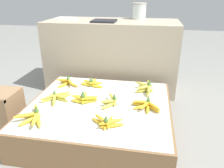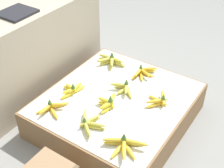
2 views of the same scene
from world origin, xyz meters
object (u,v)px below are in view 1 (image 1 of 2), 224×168
banana_bunch_middle_right (146,105)px  foam_tray_white (66,19)px  banana_bunch_front_left (33,116)px  banana_bunch_middle_midright (111,101)px  banana_bunch_front_midright (107,122)px  banana_bunch_middle_left (56,97)px  banana_bunch_middle_midleft (84,98)px  banana_bunch_back_right (147,87)px  banana_bunch_back_midleft (92,83)px  banana_bunch_back_left (67,82)px  glass_jar (139,11)px

banana_bunch_middle_right → foam_tray_white: bearing=135.2°
banana_bunch_front_left → banana_bunch_middle_midright: size_ratio=1.22×
banana_bunch_front_midright → banana_bunch_middle_left: size_ratio=1.00×
banana_bunch_middle_midleft → banana_bunch_back_right: banana_bunch_middle_midleft is taller
banana_bunch_front_left → banana_bunch_back_right: banana_bunch_back_right is taller
banana_bunch_middle_midleft → banana_bunch_back_midleft: bearing=93.5°
banana_bunch_middle_right → banana_bunch_back_left: bearing=156.7°
banana_bunch_middle_midleft → banana_bunch_back_left: (-0.25, 0.29, -0.01)m
banana_bunch_front_left → banana_bunch_middle_left: size_ratio=1.14×
banana_bunch_middle_left → banana_bunch_back_right: bearing=23.0°
banana_bunch_middle_right → banana_bunch_back_right: 0.30m
banana_bunch_middle_midleft → banana_bunch_middle_right: banana_bunch_middle_midleft is taller
banana_bunch_back_left → banana_bunch_back_midleft: 0.23m
banana_bunch_front_left → banana_bunch_back_left: 0.58m
banana_bunch_middle_left → banana_bunch_middle_midright: banana_bunch_middle_midright is taller
banana_bunch_middle_left → foam_tray_white: 1.03m
banana_bunch_front_left → glass_jar: (0.58, 1.35, 0.55)m
glass_jar → banana_bunch_back_left: bearing=-126.4°
banana_bunch_middle_right → banana_bunch_back_left: size_ratio=0.96×
banana_bunch_back_left → banana_bunch_front_left: bearing=-91.1°
foam_tray_white → banana_bunch_front_left: bearing=-81.0°
banana_bunch_middle_midright → foam_tray_white: foam_tray_white is taller
banana_bunch_middle_right → banana_bunch_back_right: (-0.01, 0.30, 0.01)m
banana_bunch_front_left → foam_tray_white: (-0.19, 1.18, 0.48)m
banana_bunch_middle_midright → foam_tray_white: (-0.65, 0.88, 0.47)m
banana_bunch_front_left → banana_bunch_middle_midright: same height
banana_bunch_front_left → banana_bunch_front_midright: 0.49m
banana_bunch_front_midright → banana_bunch_back_right: bearing=68.0°
banana_bunch_front_left → foam_tray_white: size_ratio=1.20×
banana_bunch_middle_midright → banana_bunch_front_midright: bearing=-85.3°
banana_bunch_front_midright → banana_bunch_middle_midright: banana_bunch_middle_midright is taller
banana_bunch_front_midright → banana_bunch_middle_left: 0.53m
banana_bunch_front_left → banana_bunch_back_midleft: (0.24, 0.59, 0.00)m
banana_bunch_back_left → banana_bunch_back_right: banana_bunch_back_right is taller
glass_jar → banana_bunch_middle_midright: bearing=-96.2°
banana_bunch_front_left → banana_bunch_middle_right: banana_bunch_front_left is taller
banana_bunch_back_right → glass_jar: bearing=100.1°
banana_bunch_back_right → banana_bunch_front_midright: bearing=-112.0°
banana_bunch_middle_midleft → glass_jar: (0.32, 1.06, 0.54)m
banana_bunch_front_midright → banana_bunch_front_left: bearing=-178.5°
banana_bunch_back_right → glass_jar: glass_jar is taller
banana_bunch_back_right → banana_bunch_middle_midleft: bearing=-147.5°
banana_bunch_back_midleft → glass_jar: bearing=65.8°
banana_bunch_front_midright → banana_bunch_middle_right: banana_bunch_front_midright is taller
banana_bunch_front_midright → banana_bunch_back_midleft: bearing=113.0°
banana_bunch_middle_midleft → banana_bunch_back_right: bearing=32.5°
banana_bunch_front_left → banana_bunch_middle_right: 0.77m
banana_bunch_middle_left → banana_bunch_back_left: (-0.02, 0.29, 0.00)m
foam_tray_white → banana_bunch_back_right: bearing=-33.6°
banana_bunch_middle_midleft → banana_bunch_back_midleft: banana_bunch_middle_midleft is taller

